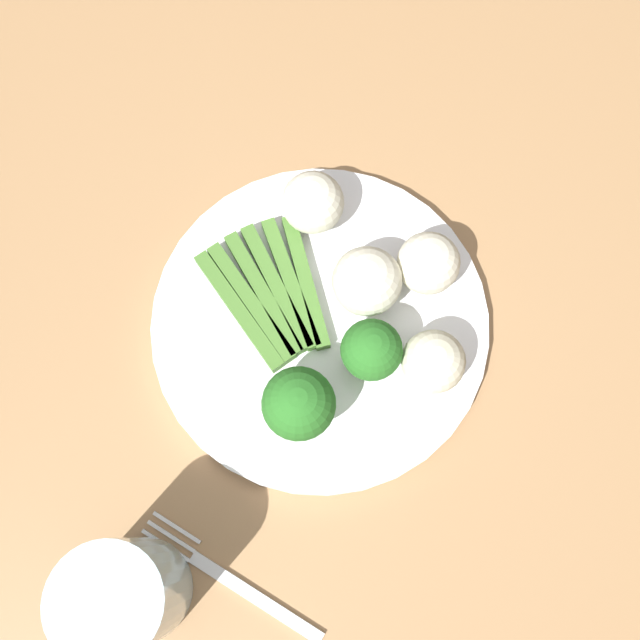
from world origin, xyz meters
The scene contains 12 objects.
ground_plane centered at (0.00, 0.00, -0.01)m, with size 6.00×6.00×0.02m, color gray.
dining_table centered at (0.00, 0.00, 0.67)m, with size 1.17×1.04×0.77m.
plate centered at (0.04, 0.01, 0.78)m, with size 0.29×0.29×0.01m, color white.
asparagus_bundle centered at (0.05, 0.06, 0.79)m, with size 0.14×0.14×0.01m.
broccoli_back_right centered at (0.02, -0.04, 0.82)m, with size 0.05×0.05×0.06m.
broccoli_outer_edge centered at (-0.04, 0.00, 0.83)m, with size 0.06×0.06×0.07m.
cauliflower_edge centered at (0.03, -0.09, 0.81)m, with size 0.05×0.05×0.05m, color beige.
cauliflower_near_fork centered at (0.11, -0.06, 0.81)m, with size 0.05×0.05×0.05m, color silver.
cauliflower_back centered at (0.08, -0.02, 0.82)m, with size 0.06×0.06×0.06m, color silver.
cauliflower_front centered at (0.13, 0.05, 0.82)m, with size 0.05×0.05×0.05m, color silver.
fork centered at (-0.18, 0.01, 0.78)m, with size 0.05×0.17×0.00m.
water_glass centered at (-0.21, 0.07, 0.83)m, with size 0.08×0.08×0.11m, color silver.
Camera 1 is at (-0.12, -0.05, 1.39)m, focal length 41.24 mm.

